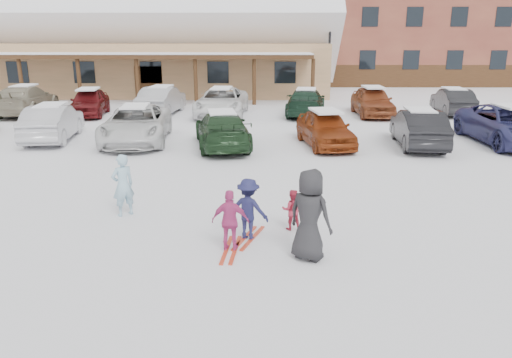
{
  "coord_description": "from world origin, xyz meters",
  "views": [
    {
      "loc": [
        0.41,
        -10.28,
        4.32
      ],
      "look_at": [
        0.3,
        1.0,
        1.0
      ],
      "focal_mm": 35.0,
      "sensor_mm": 36.0,
      "label": 1
    }
  ],
  "objects_px": {
    "lamp_post": "(329,45)",
    "child_navy": "(248,209)",
    "day_lodge": "(134,38)",
    "parked_car_6": "(510,125)",
    "parked_car_9": "(162,100)",
    "parked_car_4": "(325,128)",
    "bystander_dark": "(310,215)",
    "parked_car_1": "(53,123)",
    "parked_car_8": "(89,102)",
    "parked_car_13": "(453,101)",
    "parked_car_11": "(306,102)",
    "adult_skier": "(123,185)",
    "parked_car_2": "(136,124)",
    "parked_car_5": "(418,128)",
    "parked_car_7": "(26,100)",
    "toddler_red": "(292,210)",
    "parked_car_12": "(372,101)",
    "parked_car_10": "(222,102)",
    "child_magenta": "(230,221)",
    "parked_car_3": "(222,130)"
  },
  "relations": [
    {
      "from": "lamp_post",
      "to": "child_navy",
      "type": "xyz_separation_m",
      "value": [
        -4.87,
        -24.6,
        -2.83
      ]
    },
    {
      "from": "day_lodge",
      "to": "parked_car_6",
      "type": "height_order",
      "value": "day_lodge"
    },
    {
      "from": "parked_car_6",
      "to": "parked_car_9",
      "type": "xyz_separation_m",
      "value": [
        -15.35,
        7.57,
        -0.01
      ]
    },
    {
      "from": "day_lodge",
      "to": "parked_car_4",
      "type": "relative_size",
      "value": 7.09
    },
    {
      "from": "child_navy",
      "to": "parked_car_6",
      "type": "distance_m",
      "value": 14.07
    },
    {
      "from": "day_lodge",
      "to": "lamp_post",
      "type": "bearing_deg",
      "value": -14.29
    },
    {
      "from": "bystander_dark",
      "to": "parked_car_1",
      "type": "height_order",
      "value": "bystander_dark"
    },
    {
      "from": "parked_car_8",
      "to": "parked_car_13",
      "type": "relative_size",
      "value": 1.0
    },
    {
      "from": "parked_car_11",
      "to": "parked_car_8",
      "type": "bearing_deg",
      "value": 8.5
    },
    {
      "from": "adult_skier",
      "to": "parked_car_8",
      "type": "height_order",
      "value": "adult_skier"
    },
    {
      "from": "bystander_dark",
      "to": "parked_car_9",
      "type": "distance_m",
      "value": 19.33
    },
    {
      "from": "parked_car_2",
      "to": "parked_car_1",
      "type": "bearing_deg",
      "value": 168.86
    },
    {
      "from": "parked_car_5",
      "to": "parked_car_7",
      "type": "bearing_deg",
      "value": -17.38
    },
    {
      "from": "parked_car_11",
      "to": "child_navy",
      "type": "bearing_deg",
      "value": 88.58
    },
    {
      "from": "toddler_red",
      "to": "parked_car_5",
      "type": "relative_size",
      "value": 0.22
    },
    {
      "from": "child_navy",
      "to": "parked_car_12",
      "type": "height_order",
      "value": "parked_car_12"
    },
    {
      "from": "parked_car_5",
      "to": "parked_car_10",
      "type": "relative_size",
      "value": 0.81
    },
    {
      "from": "toddler_red",
      "to": "parked_car_13",
      "type": "distance_m",
      "value": 19.5
    },
    {
      "from": "parked_car_11",
      "to": "parked_car_2",
      "type": "bearing_deg",
      "value": 50.53
    },
    {
      "from": "lamp_post",
      "to": "child_magenta",
      "type": "xyz_separation_m",
      "value": [
        -5.22,
        -25.22,
        -2.86
      ]
    },
    {
      "from": "parked_car_7",
      "to": "parked_car_13",
      "type": "xyz_separation_m",
      "value": [
        23.37,
        0.27,
        -0.08
      ]
    },
    {
      "from": "bystander_dark",
      "to": "parked_car_11",
      "type": "distance_m",
      "value": 17.92
    },
    {
      "from": "toddler_red",
      "to": "parked_car_11",
      "type": "relative_size",
      "value": 0.19
    },
    {
      "from": "parked_car_1",
      "to": "parked_car_8",
      "type": "bearing_deg",
      "value": -91.68
    },
    {
      "from": "parked_car_13",
      "to": "parked_car_5",
      "type": "bearing_deg",
      "value": 66.84
    },
    {
      "from": "parked_car_10",
      "to": "parked_car_13",
      "type": "bearing_deg",
      "value": 6.69
    },
    {
      "from": "adult_skier",
      "to": "parked_car_2",
      "type": "distance_m",
      "value": 8.66
    },
    {
      "from": "parked_car_8",
      "to": "parked_car_7",
      "type": "bearing_deg",
      "value": 166.12
    },
    {
      "from": "parked_car_4",
      "to": "adult_skier",
      "type": "bearing_deg",
      "value": -135.74
    },
    {
      "from": "lamp_post",
      "to": "child_magenta",
      "type": "bearing_deg",
      "value": -101.69
    },
    {
      "from": "parked_car_8",
      "to": "toddler_red",
      "type": "bearing_deg",
      "value": -65.54
    },
    {
      "from": "day_lodge",
      "to": "parked_car_3",
      "type": "distance_m",
      "value": 20.95
    },
    {
      "from": "child_navy",
      "to": "parked_car_4",
      "type": "relative_size",
      "value": 0.33
    },
    {
      "from": "parked_car_5",
      "to": "parked_car_11",
      "type": "height_order",
      "value": "parked_car_5"
    },
    {
      "from": "parked_car_6",
      "to": "child_navy",
      "type": "bearing_deg",
      "value": -138.68
    },
    {
      "from": "parked_car_13",
      "to": "parked_car_11",
      "type": "bearing_deg",
      "value": 8.61
    },
    {
      "from": "parked_car_10",
      "to": "toddler_red",
      "type": "bearing_deg",
      "value": -77.0
    },
    {
      "from": "parked_car_10",
      "to": "parked_car_12",
      "type": "distance_m",
      "value": 8.1
    },
    {
      "from": "parked_car_1",
      "to": "parked_car_5",
      "type": "height_order",
      "value": "parked_car_1"
    },
    {
      "from": "parked_car_11",
      "to": "parked_car_6",
      "type": "bearing_deg",
      "value": 143.9
    },
    {
      "from": "toddler_red",
      "to": "parked_car_3",
      "type": "height_order",
      "value": "parked_car_3"
    },
    {
      "from": "lamp_post",
      "to": "adult_skier",
      "type": "relative_size",
      "value": 4.04
    },
    {
      "from": "child_navy",
      "to": "parked_car_11",
      "type": "relative_size",
      "value": 0.28
    },
    {
      "from": "parked_car_2",
      "to": "parked_car_11",
      "type": "bearing_deg",
      "value": 37.64
    },
    {
      "from": "parked_car_11",
      "to": "child_magenta",
      "type": "bearing_deg",
      "value": 87.78
    },
    {
      "from": "child_navy",
      "to": "parked_car_7",
      "type": "xyz_separation_m",
      "value": [
        -12.59,
        17.13,
        0.1
      ]
    },
    {
      "from": "toddler_red",
      "to": "parked_car_3",
      "type": "xyz_separation_m",
      "value": [
        -2.21,
        8.49,
        0.22
      ]
    },
    {
      "from": "parked_car_3",
      "to": "parked_car_4",
      "type": "distance_m",
      "value": 4.04
    },
    {
      "from": "bystander_dark",
      "to": "parked_car_13",
      "type": "distance_m",
      "value": 20.72
    },
    {
      "from": "day_lodge",
      "to": "parked_car_13",
      "type": "distance_m",
      "value": 22.88
    }
  ]
}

